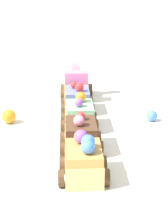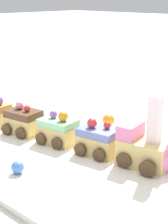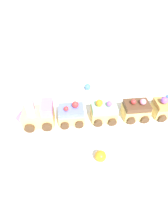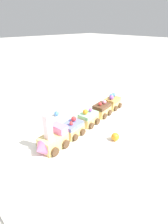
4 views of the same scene
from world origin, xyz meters
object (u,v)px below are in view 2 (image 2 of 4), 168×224
at_px(cake_train_locomotive, 148,149).
at_px(gumball_orange, 108,120).
at_px(gumball_blue, 18,167).
at_px(cake_car_mint, 59,130).
at_px(cake_car_chocolate, 24,122).
at_px(cake_car_blueberry, 99,141).

bearing_deg(cake_train_locomotive, gumball_orange, 139.73).
distance_m(gumball_orange, gumball_blue, 0.30).
height_order(cake_car_mint, cake_car_chocolate, cake_car_mint).
bearing_deg(cake_car_blueberry, cake_train_locomotive, 0.03).
height_order(cake_car_chocolate, gumball_blue, cake_car_chocolate).
xyz_separation_m(cake_car_mint, gumball_blue, (0.06, -0.15, -0.01)).
height_order(cake_train_locomotive, gumball_orange, cake_train_locomotive).
xyz_separation_m(cake_train_locomotive, cake_car_blueberry, (-0.10, -0.02, -0.01)).
bearing_deg(cake_car_blueberry, gumball_orange, 114.29).
xyz_separation_m(cake_train_locomotive, cake_car_mint, (-0.20, -0.03, -0.01)).
bearing_deg(gumball_orange, cake_car_chocolate, -123.92).
bearing_deg(gumball_blue, cake_car_mint, 110.73).
bearing_deg(cake_car_chocolate, cake_car_mint, -0.19).
distance_m(cake_car_mint, cake_car_chocolate, 0.10).
bearing_deg(gumball_orange, cake_car_blueberry, -56.55).
bearing_deg(cake_car_chocolate, cake_train_locomotive, -0.02).
relative_size(cake_car_blueberry, cake_car_mint, 1.00).
height_order(cake_train_locomotive, cake_car_mint, cake_train_locomotive).
relative_size(cake_train_locomotive, cake_car_blueberry, 1.55).
bearing_deg(cake_car_mint, cake_car_chocolate, 179.81).
xyz_separation_m(cake_train_locomotive, cake_car_chocolate, (-0.30, -0.05, -0.01)).
bearing_deg(cake_car_chocolate, cake_car_blueberry, -0.04).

